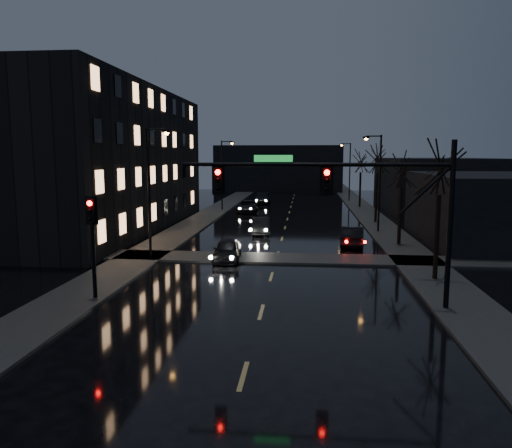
% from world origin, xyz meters
% --- Properties ---
extents(ground, '(160.00, 160.00, 0.00)m').
position_xyz_m(ground, '(0.00, 0.00, 0.00)').
color(ground, black).
rests_on(ground, ground).
extents(sidewalk_left, '(3.00, 140.00, 0.12)m').
position_xyz_m(sidewalk_left, '(-8.50, 35.00, 0.06)').
color(sidewalk_left, '#2D2D2B').
rests_on(sidewalk_left, ground).
extents(sidewalk_right, '(3.00, 140.00, 0.12)m').
position_xyz_m(sidewalk_right, '(8.50, 35.00, 0.06)').
color(sidewalk_right, '#2D2D2B').
rests_on(sidewalk_right, ground).
extents(sidewalk_cross, '(40.00, 3.00, 0.12)m').
position_xyz_m(sidewalk_cross, '(0.00, 18.50, 0.06)').
color(sidewalk_cross, '#2D2D2B').
rests_on(sidewalk_cross, ground).
extents(apartment_block, '(12.00, 30.00, 12.00)m').
position_xyz_m(apartment_block, '(-16.50, 30.00, 6.00)').
color(apartment_block, black).
rests_on(apartment_block, ground).
extents(commercial_right_near, '(10.00, 14.00, 5.00)m').
position_xyz_m(commercial_right_near, '(15.50, 26.00, 2.50)').
color(commercial_right_near, black).
rests_on(commercial_right_near, ground).
extents(commercial_right_far, '(12.00, 18.00, 6.00)m').
position_xyz_m(commercial_right_far, '(17.00, 48.00, 3.00)').
color(commercial_right_far, black).
rests_on(commercial_right_far, ground).
extents(far_block, '(22.00, 10.00, 8.00)m').
position_xyz_m(far_block, '(-3.00, 78.00, 4.00)').
color(far_block, black).
rests_on(far_block, ground).
extents(signal_mast, '(11.11, 0.41, 7.00)m').
position_xyz_m(signal_mast, '(3.85, 9.00, 4.87)').
color(signal_mast, black).
rests_on(signal_mast, ground).
extents(signal_pole_left, '(0.35, 0.41, 4.53)m').
position_xyz_m(signal_pole_left, '(-7.50, 8.99, 3.01)').
color(signal_pole_left, black).
rests_on(signal_pole_left, ground).
extents(tree_near, '(3.52, 3.52, 8.08)m').
position_xyz_m(tree_near, '(8.40, 14.00, 6.22)').
color(tree_near, black).
rests_on(tree_near, ground).
extents(tree_mid_a, '(3.30, 3.30, 7.58)m').
position_xyz_m(tree_mid_a, '(8.40, 24.00, 5.83)').
color(tree_mid_a, black).
rests_on(tree_mid_a, ground).
extents(tree_mid_b, '(3.74, 3.74, 8.59)m').
position_xyz_m(tree_mid_b, '(8.40, 36.00, 6.61)').
color(tree_mid_b, black).
rests_on(tree_mid_b, ground).
extents(tree_far, '(3.43, 3.43, 7.88)m').
position_xyz_m(tree_far, '(8.40, 50.00, 6.06)').
color(tree_far, black).
rests_on(tree_far, ground).
extents(streetlight_l_near, '(1.53, 0.28, 8.00)m').
position_xyz_m(streetlight_l_near, '(-7.58, 18.00, 4.77)').
color(streetlight_l_near, black).
rests_on(streetlight_l_near, ground).
extents(streetlight_l_far, '(1.53, 0.28, 8.00)m').
position_xyz_m(streetlight_l_far, '(-7.58, 45.00, 4.77)').
color(streetlight_l_far, black).
rests_on(streetlight_l_far, ground).
extents(streetlight_r_mid, '(1.53, 0.28, 8.00)m').
position_xyz_m(streetlight_r_mid, '(7.58, 30.00, 4.77)').
color(streetlight_r_mid, black).
rests_on(streetlight_r_mid, ground).
extents(streetlight_r_far, '(1.53, 0.28, 8.00)m').
position_xyz_m(streetlight_r_far, '(7.58, 58.00, 4.77)').
color(streetlight_r_far, black).
rests_on(streetlight_r_far, ground).
extents(oncoming_car_a, '(1.86, 4.05, 1.34)m').
position_xyz_m(oncoming_car_a, '(-2.94, 17.76, 0.67)').
color(oncoming_car_a, black).
rests_on(oncoming_car_a, ground).
extents(oncoming_car_b, '(1.77, 4.13, 1.32)m').
position_xyz_m(oncoming_car_b, '(-1.84, 28.39, 0.66)').
color(oncoming_car_b, black).
rests_on(oncoming_car_b, ground).
extents(oncoming_car_c, '(2.58, 5.05, 1.36)m').
position_xyz_m(oncoming_car_c, '(-4.65, 43.37, 0.68)').
color(oncoming_car_c, black).
rests_on(oncoming_car_c, ground).
extents(oncoming_car_d, '(2.26, 5.11, 1.46)m').
position_xyz_m(oncoming_car_d, '(-3.83, 53.41, 0.73)').
color(oncoming_car_d, black).
rests_on(oncoming_car_d, ground).
extents(lead_car, '(2.01, 4.46, 1.42)m').
position_xyz_m(lead_car, '(5.09, 23.40, 0.71)').
color(lead_car, black).
rests_on(lead_car, ground).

